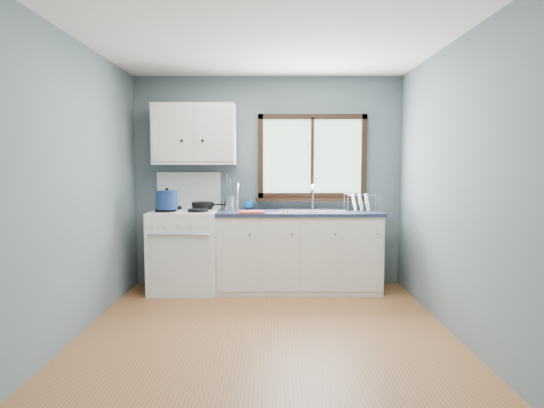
{
  "coord_description": "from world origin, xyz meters",
  "views": [
    {
      "loc": [
        0.04,
        -3.7,
        1.44
      ],
      "look_at": [
        0.05,
        0.9,
        1.05
      ],
      "focal_mm": 30.0,
      "sensor_mm": 36.0,
      "label": 1
    }
  ],
  "objects_px": {
    "skillet": "(203,204)",
    "utensil_crock": "(229,203)",
    "base_cabinets": "(298,255)",
    "stockpot": "(167,200)",
    "thermos": "(236,196)",
    "gas_range": "(185,248)",
    "sink": "(314,216)",
    "dish_rack": "(361,206)"
  },
  "relations": [
    {
      "from": "skillet",
      "to": "thermos",
      "type": "height_order",
      "value": "thermos"
    },
    {
      "from": "skillet",
      "to": "utensil_crock",
      "type": "relative_size",
      "value": 0.95
    },
    {
      "from": "sink",
      "to": "thermos",
      "type": "height_order",
      "value": "thermos"
    },
    {
      "from": "gas_range",
      "to": "utensil_crock",
      "type": "height_order",
      "value": "gas_range"
    },
    {
      "from": "thermos",
      "to": "dish_rack",
      "type": "height_order",
      "value": "thermos"
    },
    {
      "from": "stockpot",
      "to": "thermos",
      "type": "height_order",
      "value": "thermos"
    },
    {
      "from": "gas_range",
      "to": "utensil_crock",
      "type": "xyz_separation_m",
      "value": [
        0.5,
        0.15,
        0.51
      ]
    },
    {
      "from": "stockpot",
      "to": "dish_rack",
      "type": "xyz_separation_m",
      "value": [
        2.19,
        0.18,
        -0.09
      ]
    },
    {
      "from": "gas_range",
      "to": "utensil_crock",
      "type": "bearing_deg",
      "value": 16.42
    },
    {
      "from": "stockpot",
      "to": "thermos",
      "type": "bearing_deg",
      "value": 23.71
    },
    {
      "from": "gas_range",
      "to": "thermos",
      "type": "distance_m",
      "value": 0.84
    },
    {
      "from": "utensil_crock",
      "to": "dish_rack",
      "type": "xyz_separation_m",
      "value": [
        1.53,
        -0.13,
        -0.03
      ]
    },
    {
      "from": "skillet",
      "to": "stockpot",
      "type": "xyz_separation_m",
      "value": [
        -0.35,
        -0.29,
        0.08
      ]
    },
    {
      "from": "gas_range",
      "to": "stockpot",
      "type": "relative_size",
      "value": 4.69
    },
    {
      "from": "base_cabinets",
      "to": "stockpot",
      "type": "distance_m",
      "value": 1.62
    },
    {
      "from": "base_cabinets",
      "to": "stockpot",
      "type": "xyz_separation_m",
      "value": [
        -1.47,
        -0.19,
        0.66
      ]
    },
    {
      "from": "base_cabinets",
      "to": "sink",
      "type": "height_order",
      "value": "sink"
    },
    {
      "from": "gas_range",
      "to": "sink",
      "type": "xyz_separation_m",
      "value": [
        1.49,
        0.02,
        0.37
      ]
    },
    {
      "from": "base_cabinets",
      "to": "thermos",
      "type": "xyz_separation_m",
      "value": [
        -0.73,
        0.14,
        0.67
      ]
    },
    {
      "from": "stockpot",
      "to": "sink",
      "type": "bearing_deg",
      "value": 6.41
    },
    {
      "from": "skillet",
      "to": "thermos",
      "type": "bearing_deg",
      "value": 10.45
    },
    {
      "from": "stockpot",
      "to": "dish_rack",
      "type": "bearing_deg",
      "value": 4.83
    },
    {
      "from": "gas_range",
      "to": "base_cabinets",
      "type": "height_order",
      "value": "gas_range"
    },
    {
      "from": "gas_range",
      "to": "thermos",
      "type": "bearing_deg",
      "value": 15.3
    },
    {
      "from": "thermos",
      "to": "stockpot",
      "type": "bearing_deg",
      "value": -156.29
    },
    {
      "from": "sink",
      "to": "dish_rack",
      "type": "distance_m",
      "value": 0.55
    },
    {
      "from": "gas_range",
      "to": "skillet",
      "type": "bearing_deg",
      "value": 33.09
    },
    {
      "from": "sink",
      "to": "stockpot",
      "type": "distance_m",
      "value": 1.67
    },
    {
      "from": "skillet",
      "to": "utensil_crock",
      "type": "xyz_separation_m",
      "value": [
        0.31,
        0.02,
        0.02
      ]
    },
    {
      "from": "stockpot",
      "to": "utensil_crock",
      "type": "bearing_deg",
      "value": 25.41
    },
    {
      "from": "dish_rack",
      "to": "skillet",
      "type": "bearing_deg",
      "value": 177.47
    },
    {
      "from": "base_cabinets",
      "to": "stockpot",
      "type": "bearing_deg",
      "value": -172.79
    },
    {
      "from": "sink",
      "to": "skillet",
      "type": "xyz_separation_m",
      "value": [
        -1.29,
        0.11,
        0.13
      ]
    },
    {
      "from": "stockpot",
      "to": "thermos",
      "type": "xyz_separation_m",
      "value": [
        0.74,
        0.32,
        0.01
      ]
    },
    {
      "from": "sink",
      "to": "stockpot",
      "type": "height_order",
      "value": "sink"
    },
    {
      "from": "gas_range",
      "to": "utensil_crock",
      "type": "distance_m",
      "value": 0.73
    },
    {
      "from": "base_cabinets",
      "to": "sink",
      "type": "distance_m",
      "value": 0.48
    },
    {
      "from": "utensil_crock",
      "to": "gas_range",
      "type": "bearing_deg",
      "value": -163.58
    },
    {
      "from": "thermos",
      "to": "dish_rack",
      "type": "distance_m",
      "value": 1.46
    },
    {
      "from": "gas_range",
      "to": "thermos",
      "type": "height_order",
      "value": "gas_range"
    },
    {
      "from": "base_cabinets",
      "to": "dish_rack",
      "type": "xyz_separation_m",
      "value": [
        0.72,
        -0.0,
        0.56
      ]
    },
    {
      "from": "skillet",
      "to": "thermos",
      "type": "distance_m",
      "value": 0.4
    }
  ]
}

